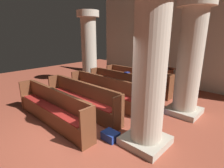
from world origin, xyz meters
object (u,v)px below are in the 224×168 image
at_px(pillar_aisle_side, 190,57).
at_px(kneeler_box_blue, 110,136).
at_px(pew_row_0, 136,79).
at_px(kneeler_box_navy, 156,110).
at_px(pew_row_1, 122,84).
at_px(pillar_aisle_rear, 150,68).
at_px(pew_row_3, 81,97).
at_px(pew_row_2, 104,90).
at_px(hymn_book, 127,72).
at_px(pillar_far_side, 89,47).
at_px(pew_row_4, 52,107).
at_px(lectern, 169,80).

distance_m(pillar_aisle_side, kneeler_box_blue, 3.34).
bearing_deg(pew_row_0, kneeler_box_navy, -39.30).
relative_size(pew_row_1, pillar_aisle_rear, 0.94).
xyz_separation_m(pew_row_1, kneeler_box_blue, (1.80, -2.57, -0.43)).
relative_size(pew_row_3, pillar_aisle_rear, 0.94).
height_order(pew_row_0, pew_row_3, same).
height_order(pillar_aisle_side, pillar_aisle_rear, same).
xyz_separation_m(pew_row_2, hymn_book, (0.11, 1.23, 0.48)).
bearing_deg(pillar_aisle_side, pew_row_1, -176.09).
height_order(pew_row_2, kneeler_box_navy, pew_row_2).
height_order(pillar_aisle_side, pillar_far_side, same).
bearing_deg(kneeler_box_blue, pillar_far_side, 145.32).
bearing_deg(kneeler_box_navy, pew_row_3, -140.63).
xyz_separation_m(pew_row_4, lectern, (0.95, 5.40, -0.08)).
height_order(pillar_far_side, kneeler_box_blue, pillar_far_side).
bearing_deg(pillar_aisle_rear, pew_row_2, 156.78).
bearing_deg(pew_row_4, hymn_book, 88.10).
distance_m(pew_row_1, pillar_aisle_side, 2.87).
xyz_separation_m(pillar_far_side, lectern, (3.43, 1.89, -1.41)).
relative_size(pew_row_2, hymn_book, 16.34).
distance_m(pew_row_3, pillar_aisle_rear, 2.86).
distance_m(pillar_far_side, pillar_aisle_rear, 5.61).
bearing_deg(pew_row_3, kneeler_box_blue, -15.30).
xyz_separation_m(pew_row_2, kneeler_box_blue, (1.80, -1.53, -0.43)).
relative_size(pillar_aisle_side, lectern, 3.31).
bearing_deg(pew_row_4, pillar_aisle_rear, 21.41).
height_order(pew_row_3, lectern, lectern).
xyz_separation_m(pew_row_4, pillar_aisle_side, (2.53, 3.29, 1.33)).
bearing_deg(pew_row_0, pillar_aisle_rear, -51.34).
height_order(pew_row_1, kneeler_box_navy, pew_row_1).
xyz_separation_m(lectern, kneeler_box_blue, (0.85, -4.85, -0.35)).
xyz_separation_m(pew_row_0, lectern, (0.95, 1.24, -0.08)).
xyz_separation_m(pew_row_3, lectern, (0.95, 4.36, -0.08)).
bearing_deg(pillar_aisle_side, pillar_aisle_rear, -90.00).
xyz_separation_m(pillar_far_side, hymn_book, (2.59, -0.20, -0.85)).
bearing_deg(pillar_aisle_rear, kneeler_box_blue, -148.75).
xyz_separation_m(pillar_aisle_side, kneeler_box_navy, (-0.63, -0.69, -1.73)).
xyz_separation_m(lectern, hymn_book, (-0.84, -2.09, 0.56)).
xyz_separation_m(pew_row_0, kneeler_box_blue, (1.80, -3.61, -0.43)).
xyz_separation_m(pillar_far_side, pillar_aisle_rear, (5.02, -2.52, 0.00)).
relative_size(pillar_aisle_rear, kneeler_box_navy, 10.38).
relative_size(pew_row_4, lectern, 3.10).
height_order(lectern, kneeler_box_navy, lectern).
distance_m(pillar_aisle_side, kneeler_box_navy, 1.97).
distance_m(pillar_aisle_rear, kneeler_box_blue, 1.96).
height_order(pew_row_0, kneeler_box_blue, pew_row_0).
height_order(pew_row_0, pew_row_4, same).
bearing_deg(pew_row_1, pillar_aisle_side, 3.91).
height_order(pew_row_1, pew_row_4, same).
bearing_deg(pew_row_0, kneeler_box_blue, -63.52).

